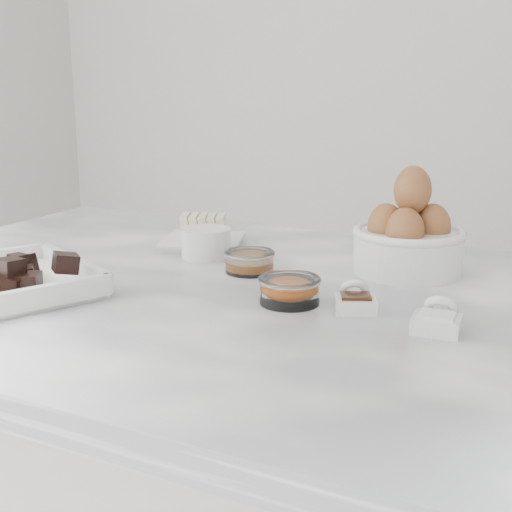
{
  "coord_description": "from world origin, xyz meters",
  "views": [
    {
      "loc": [
        0.46,
        -0.84,
        1.23
      ],
      "look_at": [
        0.02,
        0.03,
        0.98
      ],
      "focal_mm": 50.0,
      "sensor_mm": 36.0,
      "label": 1
    }
  ],
  "objects_px": {
    "butter_plate": "(202,235)",
    "salt_spoon": "(438,320)",
    "egg_bowl": "(408,238)",
    "zest_bowl": "(290,289)",
    "sugar_ramekin": "(206,241)",
    "vanilla_spoon": "(355,300)",
    "honey_bowl": "(250,261)",
    "chocolate_dish": "(17,273)"
  },
  "relations": [
    {
      "from": "honey_bowl",
      "to": "salt_spoon",
      "type": "xyz_separation_m",
      "value": [
        0.31,
        -0.13,
        -0.0
      ]
    },
    {
      "from": "chocolate_dish",
      "to": "egg_bowl",
      "type": "relative_size",
      "value": 1.71
    },
    {
      "from": "vanilla_spoon",
      "to": "salt_spoon",
      "type": "xyz_separation_m",
      "value": [
        0.11,
        -0.03,
        0.0
      ]
    },
    {
      "from": "sugar_ramekin",
      "to": "egg_bowl",
      "type": "bearing_deg",
      "value": 10.69
    },
    {
      "from": "butter_plate",
      "to": "sugar_ramekin",
      "type": "xyz_separation_m",
      "value": [
        0.05,
        -0.06,
        0.01
      ]
    },
    {
      "from": "butter_plate",
      "to": "salt_spoon",
      "type": "bearing_deg",
      "value": -27.21
    },
    {
      "from": "honey_bowl",
      "to": "butter_plate",
      "type": "bearing_deg",
      "value": 143.6
    },
    {
      "from": "egg_bowl",
      "to": "honey_bowl",
      "type": "bearing_deg",
      "value": -152.89
    },
    {
      "from": "butter_plate",
      "to": "zest_bowl",
      "type": "bearing_deg",
      "value": -39.72
    },
    {
      "from": "butter_plate",
      "to": "egg_bowl",
      "type": "bearing_deg",
      "value": -0.53
    },
    {
      "from": "honey_bowl",
      "to": "zest_bowl",
      "type": "xyz_separation_m",
      "value": [
        0.12,
        -0.11,
        0.0
      ]
    },
    {
      "from": "chocolate_dish",
      "to": "honey_bowl",
      "type": "distance_m",
      "value": 0.33
    },
    {
      "from": "salt_spoon",
      "to": "egg_bowl",
      "type": "bearing_deg",
      "value": 113.09
    },
    {
      "from": "honey_bowl",
      "to": "salt_spoon",
      "type": "height_order",
      "value": "salt_spoon"
    },
    {
      "from": "zest_bowl",
      "to": "egg_bowl",
      "type": "bearing_deg",
      "value": 66.39
    },
    {
      "from": "egg_bowl",
      "to": "zest_bowl",
      "type": "relative_size",
      "value": 2.02
    },
    {
      "from": "honey_bowl",
      "to": "vanilla_spoon",
      "type": "xyz_separation_m",
      "value": [
        0.2,
        -0.1,
        -0.0
      ]
    },
    {
      "from": "chocolate_dish",
      "to": "salt_spoon",
      "type": "xyz_separation_m",
      "value": [
        0.55,
        0.1,
        -0.01
      ]
    },
    {
      "from": "zest_bowl",
      "to": "vanilla_spoon",
      "type": "relative_size",
      "value": 1.11
    },
    {
      "from": "butter_plate",
      "to": "salt_spoon",
      "type": "height_order",
      "value": "butter_plate"
    },
    {
      "from": "egg_bowl",
      "to": "zest_bowl",
      "type": "distance_m",
      "value": 0.24
    },
    {
      "from": "butter_plate",
      "to": "vanilla_spoon",
      "type": "xyz_separation_m",
      "value": [
        0.35,
        -0.21,
        -0.01
      ]
    },
    {
      "from": "vanilla_spoon",
      "to": "butter_plate",
      "type": "bearing_deg",
      "value": 149.26
    },
    {
      "from": "chocolate_dish",
      "to": "egg_bowl",
      "type": "distance_m",
      "value": 0.56
    },
    {
      "from": "zest_bowl",
      "to": "salt_spoon",
      "type": "bearing_deg",
      "value": -4.66
    },
    {
      "from": "zest_bowl",
      "to": "salt_spoon",
      "type": "distance_m",
      "value": 0.2
    },
    {
      "from": "sugar_ramekin",
      "to": "egg_bowl",
      "type": "height_order",
      "value": "egg_bowl"
    },
    {
      "from": "butter_plate",
      "to": "sugar_ramekin",
      "type": "relative_size",
      "value": 2.1
    },
    {
      "from": "sugar_ramekin",
      "to": "butter_plate",
      "type": "bearing_deg",
      "value": 126.4
    },
    {
      "from": "chocolate_dish",
      "to": "salt_spoon",
      "type": "height_order",
      "value": "chocolate_dish"
    },
    {
      "from": "sugar_ramekin",
      "to": "salt_spoon",
      "type": "bearing_deg",
      "value": -22.79
    },
    {
      "from": "butter_plate",
      "to": "egg_bowl",
      "type": "distance_m",
      "value": 0.36
    },
    {
      "from": "zest_bowl",
      "to": "salt_spoon",
      "type": "relative_size",
      "value": 1.2
    },
    {
      "from": "chocolate_dish",
      "to": "zest_bowl",
      "type": "distance_m",
      "value": 0.37
    },
    {
      "from": "sugar_ramekin",
      "to": "vanilla_spoon",
      "type": "bearing_deg",
      "value": -25.6
    },
    {
      "from": "chocolate_dish",
      "to": "egg_bowl",
      "type": "height_order",
      "value": "egg_bowl"
    },
    {
      "from": "chocolate_dish",
      "to": "vanilla_spoon",
      "type": "xyz_separation_m",
      "value": [
        0.44,
        0.13,
        -0.01
      ]
    },
    {
      "from": "chocolate_dish",
      "to": "zest_bowl",
      "type": "xyz_separation_m",
      "value": [
        0.36,
        0.12,
        -0.01
      ]
    },
    {
      "from": "chocolate_dish",
      "to": "butter_plate",
      "type": "height_order",
      "value": "chocolate_dish"
    },
    {
      "from": "sugar_ramekin",
      "to": "vanilla_spoon",
      "type": "height_order",
      "value": "sugar_ramekin"
    },
    {
      "from": "chocolate_dish",
      "to": "butter_plate",
      "type": "xyz_separation_m",
      "value": [
        0.09,
        0.34,
        -0.0
      ]
    },
    {
      "from": "chocolate_dish",
      "to": "butter_plate",
      "type": "relative_size",
      "value": 1.69
    }
  ]
}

